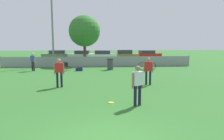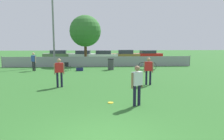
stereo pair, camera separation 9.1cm
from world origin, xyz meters
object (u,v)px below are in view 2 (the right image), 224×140
at_px(spectator_in_blue, 34,60).
at_px(parked_car_silver, 83,55).
at_px(parked_car_red, 148,54).
at_px(player_thrower_red, 148,69).
at_px(parked_car_olive, 58,55).
at_px(player_receiver_white, 137,82).
at_px(player_defender_red, 59,70).
at_px(parked_car_tan, 126,55).
at_px(frisbee_disc, 111,103).
at_px(bicycle_sideline, 147,66).
at_px(parked_car_white, 104,55).
at_px(gear_bag_sideline, 80,69).
at_px(trash_bin, 111,64).
at_px(tree_near_pole, 85,31).
at_px(light_pole, 53,15).
at_px(folding_chair_sideline, 67,66).

relative_size(spectator_in_blue, parked_car_silver, 0.40).
relative_size(parked_car_silver, parked_car_red, 0.95).
relative_size(player_thrower_red, parked_car_olive, 0.38).
height_order(player_receiver_white, spectator_in_blue, player_receiver_white).
bearing_deg(player_defender_red, spectator_in_blue, 106.94).
distance_m(parked_car_tan, parked_car_red, 4.21).
relative_size(player_receiver_white, frisbee_disc, 6.58).
bearing_deg(bicycle_sideline, parked_car_white, 113.84).
relative_size(gear_bag_sideline, parked_car_red, 0.14).
height_order(player_thrower_red, trash_bin, player_thrower_red).
height_order(player_defender_red, parked_car_olive, player_defender_red).
distance_m(player_thrower_red, frisbee_disc, 4.81).
bearing_deg(bicycle_sideline, tree_near_pole, 142.74).
bearing_deg(player_defender_red, parked_car_tan, 62.37).
distance_m(player_defender_red, bicycle_sideline, 10.18).
xyz_separation_m(player_defender_red, frisbee_disc, (2.86, -3.58, -1.01)).
height_order(trash_bin, parked_car_tan, parked_car_tan).
relative_size(tree_near_pole, parked_car_olive, 1.25).
distance_m(player_receiver_white, spectator_in_blue, 13.84).
height_order(parked_car_white, parked_car_tan, parked_car_tan).
bearing_deg(light_pole, frisbee_disc, -70.44).
distance_m(light_pole, bicycle_sideline, 11.57).
xyz_separation_m(tree_near_pole, spectator_in_blue, (-4.51, -5.47, -2.92)).
distance_m(trash_bin, parked_car_silver, 12.46).
relative_size(player_defender_red, gear_bag_sideline, 2.71).
height_order(player_receiver_white, parked_car_white, player_receiver_white).
bearing_deg(frisbee_disc, player_receiver_white, -24.78).
bearing_deg(trash_bin, player_receiver_white, -88.20).
bearing_deg(tree_near_pole, spectator_in_blue, -129.49).
bearing_deg(parked_car_silver, player_thrower_red, -69.49).
height_order(tree_near_pole, parked_car_tan, tree_near_pole).
relative_size(trash_bin, parked_car_olive, 0.24).
distance_m(player_receiver_white, parked_car_tan, 23.10).
distance_m(parked_car_silver, parked_car_tan, 6.31).
height_order(player_thrower_red, parked_car_tan, player_thrower_red).
xyz_separation_m(player_defender_red, parked_car_tan, (6.44, 18.87, -0.32)).
height_order(folding_chair_sideline, parked_car_red, parked_car_red).
xyz_separation_m(parked_car_white, parked_car_tan, (3.22, 0.11, 0.01)).
bearing_deg(parked_car_red, folding_chair_sideline, -134.55).
xyz_separation_m(frisbee_disc, trash_bin, (0.72, 11.39, 0.54)).
xyz_separation_m(bicycle_sideline, gear_bag_sideline, (-6.42, -0.03, -0.25)).
xyz_separation_m(tree_near_pole, frisbee_disc, (1.96, -16.56, -3.91)).
height_order(light_pole, parked_car_white, light_pole).
relative_size(folding_chair_sideline, trash_bin, 0.75).
height_order(light_pole, gear_bag_sideline, light_pole).
distance_m(parked_car_white, parked_car_red, 7.26).
height_order(gear_bag_sideline, parked_car_olive, parked_car_olive).
bearing_deg(light_pole, folding_chair_sideline, -64.29).
height_order(trash_bin, gear_bag_sideline, trash_bin).
bearing_deg(bicycle_sideline, frisbee_disc, -105.74).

